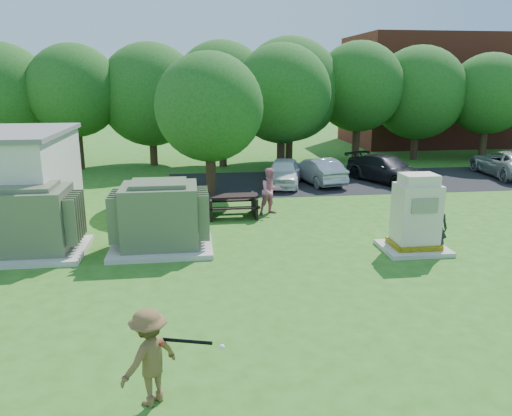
{
  "coord_description": "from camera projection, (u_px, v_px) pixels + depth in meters",
  "views": [
    {
      "loc": [
        -1.83,
        -9.97,
        5.01
      ],
      "look_at": [
        0.0,
        4.0,
        1.3
      ],
      "focal_mm": 35.0,
      "sensor_mm": 36.0,
      "label": 1
    }
  ],
  "objects": [
    {
      "name": "ground",
      "position": [
        279.0,
        310.0,
        11.06
      ],
      "size": [
        120.0,
        120.0,
        0.0
      ],
      "primitive_type": "plane",
      "color": "#2D6619",
      "rests_on": "ground"
    },
    {
      "name": "brick_building",
      "position": [
        450.0,
        91.0,
        38.2
      ],
      "size": [
        15.0,
        8.0,
        8.0
      ],
      "primitive_type": "cube",
      "color": "maroon",
      "rests_on": "ground"
    },
    {
      "name": "parking_strip",
      "position": [
        370.0,
        180.0,
        24.89
      ],
      "size": [
        20.0,
        6.0,
        0.01
      ],
      "primitive_type": "cube",
      "color": "#232326",
      "rests_on": "ground"
    },
    {
      "name": "transformer_left",
      "position": [
        30.0,
        222.0,
        14.31
      ],
      "size": [
        3.0,
        2.4,
        2.07
      ],
      "color": "beige",
      "rests_on": "ground"
    },
    {
      "name": "transformer_right",
      "position": [
        160.0,
        218.0,
        14.78
      ],
      "size": [
        3.0,
        2.4,
        2.07
      ],
      "color": "beige",
      "rests_on": "ground"
    },
    {
      "name": "generator_cabinet",
      "position": [
        416.0,
        218.0,
        14.62
      ],
      "size": [
        1.9,
        1.55,
        2.31
      ],
      "color": "beige",
      "rests_on": "ground"
    },
    {
      "name": "picnic_table",
      "position": [
        233.0,
        203.0,
        18.39
      ],
      "size": [
        1.89,
        1.42,
        0.81
      ],
      "color": "black",
      "rests_on": "ground"
    },
    {
      "name": "batter",
      "position": [
        150.0,
        357.0,
        7.74
      ],
      "size": [
        1.16,
        1.13,
        1.6
      ],
      "primitive_type": "imported",
      "rotation": [
        0.0,
        0.0,
        3.88
      ],
      "color": "brown",
      "rests_on": "ground"
    },
    {
      "name": "person_by_generator",
      "position": [
        437.0,
        228.0,
        14.53
      ],
      "size": [
        0.66,
        0.6,
        1.51
      ],
      "primitive_type": "imported",
      "rotation": [
        0.0,
        0.0,
        2.55
      ],
      "color": "black",
      "rests_on": "ground"
    },
    {
      "name": "person_at_picnic",
      "position": [
        270.0,
        191.0,
        18.63
      ],
      "size": [
        1.03,
        0.92,
        1.75
      ],
      "primitive_type": "imported",
      "rotation": [
        0.0,
        0.0,
        0.36
      ],
      "color": "#D26F8B",
      "rests_on": "ground"
    },
    {
      "name": "car_white",
      "position": [
        284.0,
        172.0,
        23.63
      ],
      "size": [
        2.43,
        4.02,
        1.28
      ],
      "primitive_type": "imported",
      "rotation": [
        0.0,
        0.0,
        -0.26
      ],
      "color": "white",
      "rests_on": "ground"
    },
    {
      "name": "car_silver_a",
      "position": [
        318.0,
        171.0,
        24.1
      ],
      "size": [
        2.09,
        3.98,
        1.25
      ],
      "primitive_type": "imported",
      "rotation": [
        0.0,
        0.0,
        3.35
      ],
      "color": "#A2A2A6",
      "rests_on": "ground"
    },
    {
      "name": "car_dark",
      "position": [
        386.0,
        169.0,
        24.38
      ],
      "size": [
        3.52,
        4.81,
        1.3
      ],
      "primitive_type": "imported",
      "rotation": [
        0.0,
        0.0,
        0.43
      ],
      "color": "black",
      "rests_on": "ground"
    },
    {
      "name": "car_silver_b",
      "position": [
        507.0,
        163.0,
        25.85
      ],
      "size": [
        2.59,
        4.97,
        1.33
      ],
      "primitive_type": "imported",
      "rotation": [
        0.0,
        0.0,
        3.06
      ],
      "color": "#B4B5B9",
      "rests_on": "ground"
    },
    {
      "name": "batting_equipment",
      "position": [
        185.0,
        343.0,
        7.71
      ],
      "size": [
        1.19,
        0.29,
        0.2
      ],
      "color": "black",
      "rests_on": "ground"
    },
    {
      "name": "tree_row",
      "position": [
        253.0,
        93.0,
        27.97
      ],
      "size": [
        41.3,
        13.3,
        7.3
      ],
      "color": "#47301E",
      "rests_on": "ground"
    }
  ]
}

